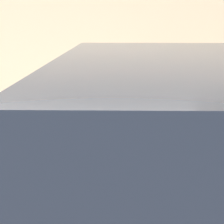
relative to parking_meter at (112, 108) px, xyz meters
name	(u,v)px	position (x,y,z in m)	size (l,w,h in m)	color
sidewalk	(81,163)	(-0.48, 1.11, -1.11)	(24.00, 2.80, 0.11)	#9E9B96
parking_meter	(112,108)	(0.00, 0.00, 0.00)	(0.20, 0.16, 1.44)	#2D2D30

